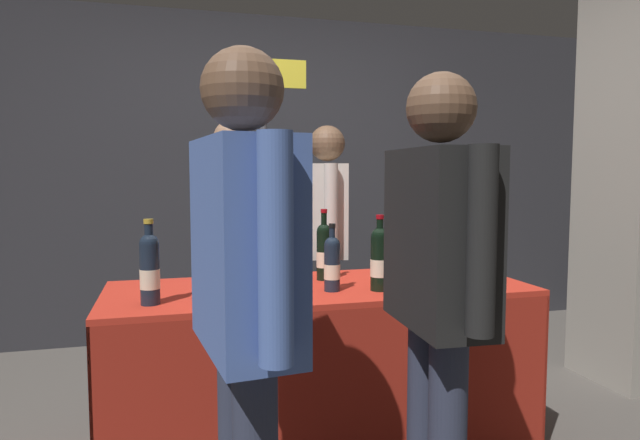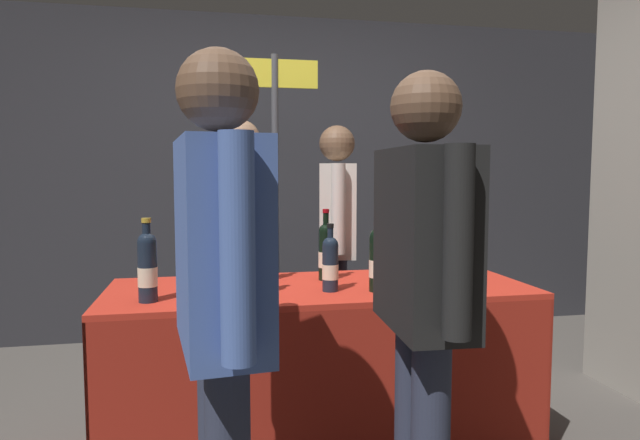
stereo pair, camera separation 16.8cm
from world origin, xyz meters
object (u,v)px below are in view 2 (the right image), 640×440
at_px(flower_vase, 210,271).
at_px(booth_signpost, 275,176).
at_px(wine_glass_mid, 412,264).
at_px(tasting_table, 320,336).
at_px(wine_glass_near_vendor, 242,267).
at_px(featured_wine_bottle, 263,249).
at_px(taster_foreground_right, 423,277).
at_px(display_bottle_0, 378,259).
at_px(vendor_presenter, 337,229).

relative_size(flower_vase, booth_signpost, 0.16).
xyz_separation_m(wine_glass_mid, flower_vase, (-0.88, 0.03, -0.00)).
xyz_separation_m(tasting_table, wine_glass_near_vendor, (-0.34, 0.08, 0.32)).
bearing_deg(flower_vase, booth_signpost, 70.44).
bearing_deg(featured_wine_bottle, wine_glass_mid, -24.38).
bearing_deg(taster_foreground_right, booth_signpost, 9.99).
height_order(tasting_table, booth_signpost, booth_signpost).
bearing_deg(wine_glass_near_vendor, display_bottle_0, -23.52).
distance_m(tasting_table, flower_vase, 0.60).
relative_size(tasting_table, flower_vase, 5.89).
height_order(featured_wine_bottle, flower_vase, featured_wine_bottle).
bearing_deg(vendor_presenter, booth_signpost, -114.93).
bearing_deg(taster_foreground_right, vendor_presenter, -0.75).
relative_size(display_bottle_0, booth_signpost, 0.16).
height_order(tasting_table, taster_foreground_right, taster_foreground_right).
relative_size(wine_glass_near_vendor, flower_vase, 0.37).
distance_m(tasting_table, taster_foreground_right, 0.94).
xyz_separation_m(tasting_table, featured_wine_bottle, (-0.24, 0.16, 0.39)).
bearing_deg(tasting_table, featured_wine_bottle, 146.49).
bearing_deg(wine_glass_near_vendor, booth_signpost, 74.87).
xyz_separation_m(vendor_presenter, taster_foreground_right, (-0.11, -1.66, 0.02)).
distance_m(featured_wine_bottle, booth_signpost, 1.00).
height_order(tasting_table, vendor_presenter, vendor_presenter).
xyz_separation_m(taster_foreground_right, booth_signpost, (-0.24, 1.91, 0.31)).
distance_m(wine_glass_near_vendor, taster_foreground_right, 1.05).
bearing_deg(display_bottle_0, vendor_presenter, 87.26).
height_order(tasting_table, flower_vase, flower_vase).
height_order(vendor_presenter, booth_signpost, booth_signpost).
height_order(display_bottle_0, wine_glass_near_vendor, display_bottle_0).
bearing_deg(booth_signpost, display_bottle_0, -76.73).
height_order(wine_glass_mid, flower_vase, flower_vase).
xyz_separation_m(tasting_table, vendor_presenter, (0.27, 0.83, 0.40)).
relative_size(wine_glass_mid, flower_vase, 0.46).
distance_m(taster_foreground_right, booth_signpost, 1.95).
height_order(tasting_table, wine_glass_mid, wine_glass_mid).
height_order(wine_glass_near_vendor, wine_glass_mid, wine_glass_mid).
relative_size(tasting_table, taster_foreground_right, 1.19).
relative_size(featured_wine_bottle, wine_glass_mid, 2.46).
distance_m(tasting_table, featured_wine_bottle, 0.48).
height_order(taster_foreground_right, booth_signpost, booth_signpost).
bearing_deg(wine_glass_mid, featured_wine_bottle, 155.62).
xyz_separation_m(flower_vase, taster_foreground_right, (0.66, -0.73, 0.09)).
xyz_separation_m(display_bottle_0, flower_vase, (-0.72, 0.07, -0.04)).
bearing_deg(flower_vase, tasting_table, 10.72).
bearing_deg(wine_glass_near_vendor, taster_foreground_right, -60.65).
distance_m(vendor_presenter, booth_signpost, 0.54).
height_order(featured_wine_bottle, taster_foreground_right, taster_foreground_right).
distance_m(flower_vase, vendor_presenter, 1.20).
xyz_separation_m(flower_vase, vendor_presenter, (0.76, 0.93, 0.07)).
distance_m(wine_glass_near_vendor, booth_signpost, 1.12).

